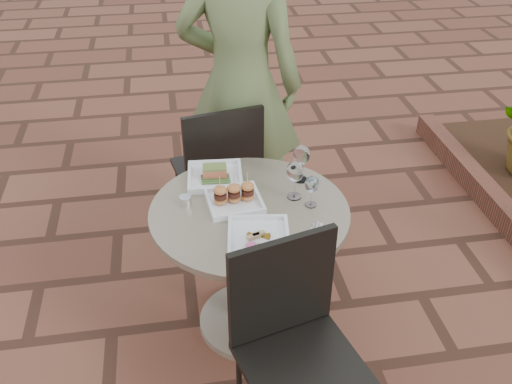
{
  "coord_description": "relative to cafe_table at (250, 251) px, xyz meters",
  "views": [
    {
      "loc": [
        -0.43,
        -2.09,
        2.23
      ],
      "look_at": [
        -0.1,
        -0.05,
        0.82
      ],
      "focal_mm": 40.0,
      "sensor_mm": 36.0,
      "label": 1
    }
  ],
  "objects": [
    {
      "name": "ground",
      "position": [
        0.13,
        0.05,
        -0.48
      ],
      "size": [
        60.0,
        60.0,
        0.0
      ],
      "primitive_type": "plane",
      "color": "brown",
      "rests_on": "ground"
    },
    {
      "name": "cafe_table",
      "position": [
        0.0,
        0.0,
        0.0
      ],
      "size": [
        0.9,
        0.9,
        0.73
      ],
      "color": "gray",
      "rests_on": "ground"
    },
    {
      "name": "chair_far",
      "position": [
        -0.07,
        0.69,
        0.07
      ],
      "size": [
        0.52,
        0.52,
        0.93
      ],
      "rotation": [
        0.0,
        0.0,
        3.33
      ],
      "color": "black",
      "rests_on": "ground"
    },
    {
      "name": "chair_near",
      "position": [
        0.08,
        -0.58,
        0.07
      ],
      "size": [
        0.54,
        0.54,
        0.93
      ],
      "rotation": [
        0.0,
        0.0,
        0.26
      ],
      "color": "black",
      "rests_on": "ground"
    },
    {
      "name": "diner",
      "position": [
        0.08,
        0.85,
        0.47
      ],
      "size": [
        0.81,
        0.66,
        1.91
      ],
      "primitive_type": "imported",
      "rotation": [
        0.0,
        0.0,
        2.8
      ],
      "color": "#576939",
      "rests_on": "ground"
    },
    {
      "name": "plate_salmon",
      "position": [
        -0.13,
        0.27,
        0.27
      ],
      "size": [
        0.28,
        0.28,
        0.07
      ],
      "rotation": [
        0.0,
        0.0,
        -0.08
      ],
      "color": "white",
      "rests_on": "cafe_table"
    },
    {
      "name": "plate_sliders",
      "position": [
        -0.06,
        0.06,
        0.28
      ],
      "size": [
        0.26,
        0.26,
        0.16
      ],
      "rotation": [
        0.0,
        0.0,
        0.1
      ],
      "color": "white",
      "rests_on": "cafe_table"
    },
    {
      "name": "plate_tuna",
      "position": [
        0.01,
        -0.21,
        0.26
      ],
      "size": [
        0.29,
        0.29,
        0.03
      ],
      "rotation": [
        0.0,
        0.0,
        -0.14
      ],
      "color": "white",
      "rests_on": "cafe_table"
    },
    {
      "name": "wine_glass_right",
      "position": [
        0.28,
        -0.01,
        0.35
      ],
      "size": [
        0.06,
        0.06,
        0.15
      ],
      "color": "white",
      "rests_on": "cafe_table"
    },
    {
      "name": "wine_glass_mid",
      "position": [
        0.22,
        0.06,
        0.38
      ],
      "size": [
        0.08,
        0.08,
        0.19
      ],
      "color": "white",
      "rests_on": "cafe_table"
    },
    {
      "name": "wine_glass_far",
      "position": [
        0.28,
        0.2,
        0.38
      ],
      "size": [
        0.08,
        0.08,
        0.19
      ],
      "color": "white",
      "rests_on": "cafe_table"
    },
    {
      "name": "steel_ramekin",
      "position": [
        -0.28,
        0.09,
        0.27
      ],
      "size": [
        0.06,
        0.06,
        0.04
      ],
      "primitive_type": "cylinder",
      "rotation": [
        0.0,
        0.0,
        0.17
      ],
      "color": "silver",
      "rests_on": "cafe_table"
    },
    {
      "name": "cutlery_set",
      "position": [
        0.24,
        -0.24,
        0.25
      ],
      "size": [
        0.17,
        0.24,
        0.0
      ],
      "primitive_type": null,
      "rotation": [
        0.0,
        0.0,
        -0.36
      ],
      "color": "silver",
      "rests_on": "cafe_table"
    }
  ]
}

